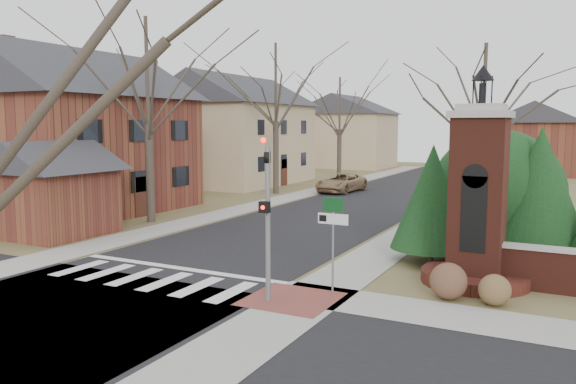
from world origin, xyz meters
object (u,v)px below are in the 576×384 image
Objects in this scene: brick_gate_monument at (478,212)px; pickup_truck at (341,183)px; sign_post at (333,226)px; distant_car at (460,167)px; traffic_signal_pole at (267,207)px.

brick_gate_monument is 23.56m from pickup_truck.
pickup_truck is at bearing 111.16° from sign_post.
traffic_signal_pole is at bearing 91.22° from distant_car.
sign_post is at bearing 93.11° from distant_car.
brick_gate_monument is at bearing 98.49° from distant_car.
distant_car is at bearing 93.59° from traffic_signal_pole.
distant_car is (-7.40, 38.56, -1.42)m from brick_gate_monument.
sign_post is (1.29, 1.41, -0.64)m from traffic_signal_pole.
traffic_signal_pole is 1.64× the size of sign_post.
brick_gate_monument reaches higher than distant_car.
brick_gate_monument reaches higher than sign_post.
brick_gate_monument reaches higher than traffic_signal_pole.
sign_post is at bearing -138.58° from brick_gate_monument.
brick_gate_monument is at bearing 41.42° from sign_post.
brick_gate_monument is at bearing 43.24° from traffic_signal_pole.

